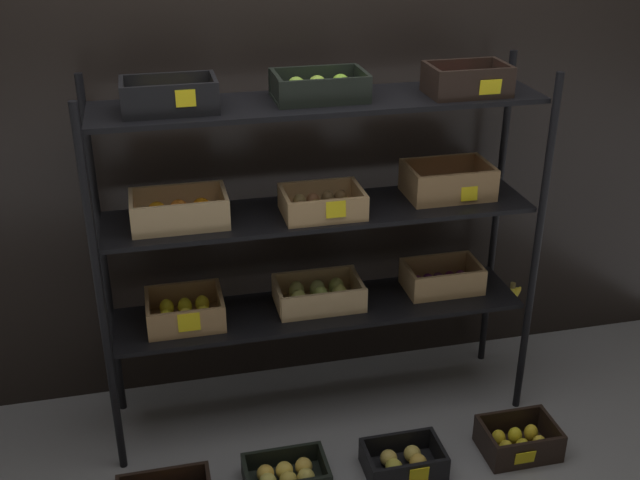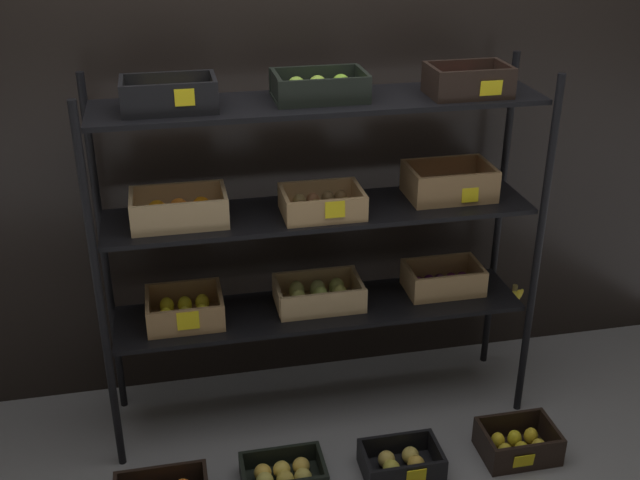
{
  "view_description": "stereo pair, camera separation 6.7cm",
  "coord_description": "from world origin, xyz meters",
  "px_view_note": "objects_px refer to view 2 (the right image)",
  "views": [
    {
      "loc": [
        -0.66,
        -2.84,
        2.26
      ],
      "look_at": [
        0.0,
        0.0,
        0.86
      ],
      "focal_mm": 43.65,
      "sensor_mm": 36.0,
      "label": 1
    },
    {
      "loc": [
        -0.6,
        -2.86,
        2.26
      ],
      "look_at": [
        0.0,
        0.0,
        0.86
      ],
      "focal_mm": 43.65,
      "sensor_mm": 36.0,
      "label": 2
    }
  ],
  "objects_px": {
    "display_rack": "(318,210)",
    "crate_ground_center_apple_gold": "(401,463)",
    "crate_ground_lemon": "(518,444)",
    "crate_ground_apple_gold": "(283,475)"
  },
  "relations": [
    {
      "from": "display_rack",
      "to": "crate_ground_apple_gold",
      "type": "relative_size",
      "value": 5.63
    },
    {
      "from": "display_rack",
      "to": "crate_ground_lemon",
      "type": "xyz_separation_m",
      "value": [
        0.77,
        -0.49,
        -0.94
      ]
    },
    {
      "from": "crate_ground_center_apple_gold",
      "to": "crate_ground_lemon",
      "type": "height_order",
      "value": "crate_ground_lemon"
    },
    {
      "from": "display_rack",
      "to": "crate_ground_lemon",
      "type": "distance_m",
      "value": 1.31
    },
    {
      "from": "display_rack",
      "to": "crate_ground_center_apple_gold",
      "type": "height_order",
      "value": "display_rack"
    },
    {
      "from": "crate_ground_lemon",
      "to": "crate_ground_apple_gold",
      "type": "bearing_deg",
      "value": 178.41
    },
    {
      "from": "display_rack",
      "to": "crate_ground_lemon",
      "type": "relative_size",
      "value": 6.0
    },
    {
      "from": "crate_ground_center_apple_gold",
      "to": "crate_ground_apple_gold",
      "type": "bearing_deg",
      "value": 176.54
    },
    {
      "from": "display_rack",
      "to": "crate_ground_center_apple_gold",
      "type": "xyz_separation_m",
      "value": [
        0.25,
        -0.49,
        -0.95
      ]
    },
    {
      "from": "crate_ground_apple_gold",
      "to": "crate_ground_center_apple_gold",
      "type": "height_order",
      "value": "crate_ground_center_apple_gold"
    }
  ]
}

